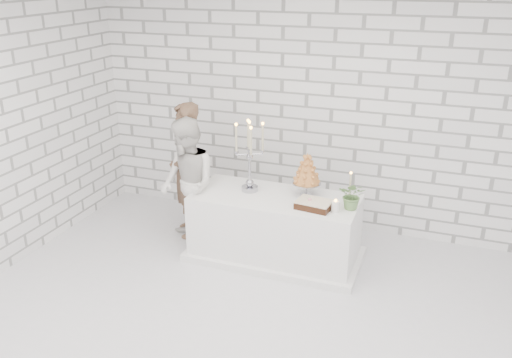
% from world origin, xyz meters
% --- Properties ---
extents(ground, '(6.00, 5.00, 0.01)m').
position_xyz_m(ground, '(0.00, 0.00, 0.00)').
color(ground, silver).
rests_on(ground, ground).
extents(wall_back, '(6.00, 0.01, 3.00)m').
position_xyz_m(wall_back, '(0.00, 2.50, 1.50)').
color(wall_back, white).
rests_on(wall_back, ground).
extents(cake_table, '(1.80, 0.80, 0.75)m').
position_xyz_m(cake_table, '(-0.34, 1.45, 0.38)').
color(cake_table, white).
rests_on(cake_table, ground).
extents(groom, '(0.67, 0.71, 1.64)m').
position_xyz_m(groom, '(-1.53, 1.67, 0.82)').
color(groom, '#533725').
rests_on(groom, ground).
extents(bride, '(0.94, 0.94, 1.53)m').
position_xyz_m(bride, '(-1.37, 1.40, 0.77)').
color(bride, silver).
rests_on(bride, ground).
extents(candelabra, '(0.41, 0.41, 0.80)m').
position_xyz_m(candelabra, '(-0.66, 1.51, 1.15)').
color(candelabra, '#9A9AA4').
rests_on(candelabra, cake_table).
extents(croquembouche, '(0.39, 0.39, 0.49)m').
position_xyz_m(croquembouche, '(-0.04, 1.59, 0.99)').
color(croquembouche, '#93501B').
rests_on(croquembouche, cake_table).
extents(chocolate_cake, '(0.38, 0.29, 0.08)m').
position_xyz_m(chocolate_cake, '(0.13, 1.30, 0.79)').
color(chocolate_cake, black).
rests_on(chocolate_cake, cake_table).
extents(pillar_candle, '(0.09, 0.09, 0.12)m').
position_xyz_m(pillar_candle, '(0.35, 1.28, 0.81)').
color(pillar_candle, white).
rests_on(pillar_candle, cake_table).
extents(extra_taper, '(0.06, 0.06, 0.32)m').
position_xyz_m(extra_taper, '(0.44, 1.58, 0.91)').
color(extra_taper, '#BFB995').
rests_on(extra_taper, cake_table).
extents(flowers, '(0.27, 0.24, 0.30)m').
position_xyz_m(flowers, '(0.50, 1.42, 0.90)').
color(flowers, '#3B6336').
rests_on(flowers, cake_table).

